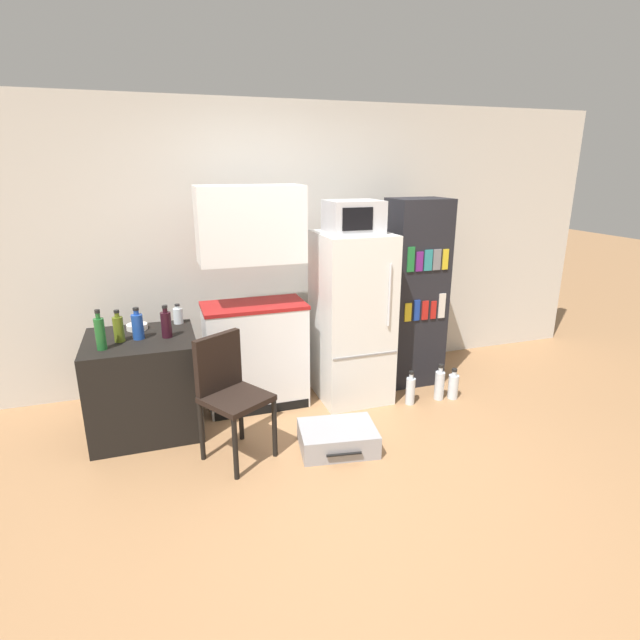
# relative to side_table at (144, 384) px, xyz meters

# --- Properties ---
(ground_plane) EXTENTS (24.00, 24.00, 0.00)m
(ground_plane) POSITION_rel_side_table_xyz_m (1.31, -1.22, -0.38)
(ground_plane) COLOR #A3754C
(wall_back) EXTENTS (6.40, 0.10, 2.58)m
(wall_back) POSITION_rel_side_table_xyz_m (1.51, 0.78, 0.91)
(wall_back) COLOR beige
(wall_back) RESTS_ON ground_plane
(side_table) EXTENTS (0.81, 0.75, 0.77)m
(side_table) POSITION_rel_side_table_xyz_m (0.00, 0.00, 0.00)
(side_table) COLOR black
(side_table) RESTS_ON ground_plane
(kitchen_hutch) EXTENTS (0.86, 0.46, 1.87)m
(kitchen_hutch) POSITION_rel_side_table_xyz_m (0.92, 0.15, 0.48)
(kitchen_hutch) COLOR white
(kitchen_hutch) RESTS_ON ground_plane
(refrigerator) EXTENTS (0.60, 0.67, 1.48)m
(refrigerator) POSITION_rel_side_table_xyz_m (1.76, 0.06, 0.36)
(refrigerator) COLOR silver
(refrigerator) RESTS_ON ground_plane
(microwave) EXTENTS (0.45, 0.38, 0.26)m
(microwave) POSITION_rel_side_table_xyz_m (1.76, 0.05, 1.23)
(microwave) COLOR #B7B7BC
(microwave) RESTS_ON refrigerator
(bookshelf) EXTENTS (0.51, 0.41, 1.74)m
(bookshelf) POSITION_rel_side_table_xyz_m (2.45, 0.18, 0.49)
(bookshelf) COLOR black
(bookshelf) RESTS_ON ground_plane
(bottle_olive_oil) EXTENTS (0.08, 0.08, 0.24)m
(bottle_olive_oil) POSITION_rel_side_table_xyz_m (-0.13, -0.04, 0.49)
(bottle_olive_oil) COLOR #566619
(bottle_olive_oil) RESTS_ON side_table
(bottle_blue_soda) EXTENTS (0.08, 0.08, 0.24)m
(bottle_blue_soda) POSITION_rel_side_table_xyz_m (-0.00, -0.03, 0.49)
(bottle_blue_soda) COLOR #1E47A3
(bottle_blue_soda) RESTS_ON side_table
(bottle_clear_short) EXTENTS (0.08, 0.08, 0.16)m
(bottle_clear_short) POSITION_rel_side_table_xyz_m (0.31, 0.28, 0.45)
(bottle_clear_short) COLOR silver
(bottle_clear_short) RESTS_ON side_table
(bottle_wine_dark) EXTENTS (0.08, 0.08, 0.25)m
(bottle_wine_dark) POSITION_rel_side_table_xyz_m (0.21, -0.05, 0.49)
(bottle_wine_dark) COLOR black
(bottle_wine_dark) RESTS_ON side_table
(bottle_green_tall) EXTENTS (0.07, 0.07, 0.29)m
(bottle_green_tall) POSITION_rel_side_table_xyz_m (-0.25, -0.18, 0.51)
(bottle_green_tall) COLOR #1E6028
(bottle_green_tall) RESTS_ON side_table
(bowl) EXTENTS (0.16, 0.16, 0.04)m
(bowl) POSITION_rel_side_table_xyz_m (-0.02, 0.22, 0.41)
(bowl) COLOR silver
(bowl) RESTS_ON side_table
(chair) EXTENTS (0.55, 0.55, 0.90)m
(chair) POSITION_rel_side_table_xyz_m (0.57, -0.59, 0.16)
(chair) COLOR black
(chair) RESTS_ON ground_plane
(suitcase_large_flat) EXTENTS (0.61, 0.49, 0.17)m
(suitcase_large_flat) POSITION_rel_side_table_xyz_m (1.33, -0.77, -0.30)
(suitcase_large_flat) COLOR #99999E
(suitcase_large_flat) RESTS_ON ground_plane
(water_bottle_front) EXTENTS (0.08, 0.08, 0.31)m
(water_bottle_front) POSITION_rel_side_table_xyz_m (2.20, -0.29, -0.25)
(water_bottle_front) COLOR silver
(water_bottle_front) RESTS_ON ground_plane
(water_bottle_middle) EXTENTS (0.09, 0.09, 0.33)m
(water_bottle_middle) POSITION_rel_side_table_xyz_m (2.49, -0.29, -0.24)
(water_bottle_middle) COLOR silver
(water_bottle_middle) RESTS_ON ground_plane
(water_bottle_back) EXTENTS (0.09, 0.09, 0.29)m
(water_bottle_back) POSITION_rel_side_table_xyz_m (2.62, -0.32, -0.26)
(water_bottle_back) COLOR silver
(water_bottle_back) RESTS_ON ground_plane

